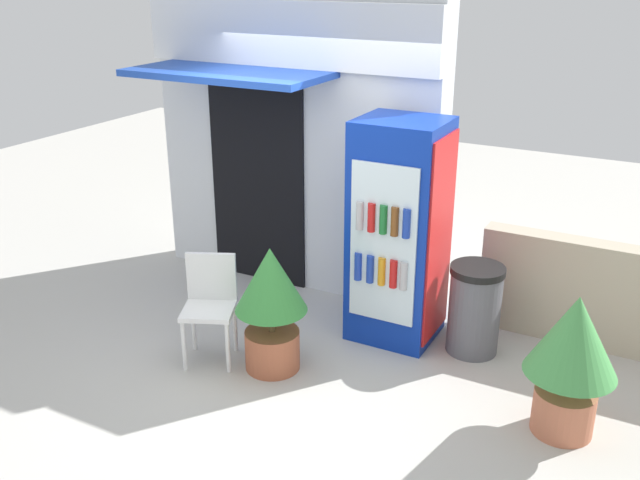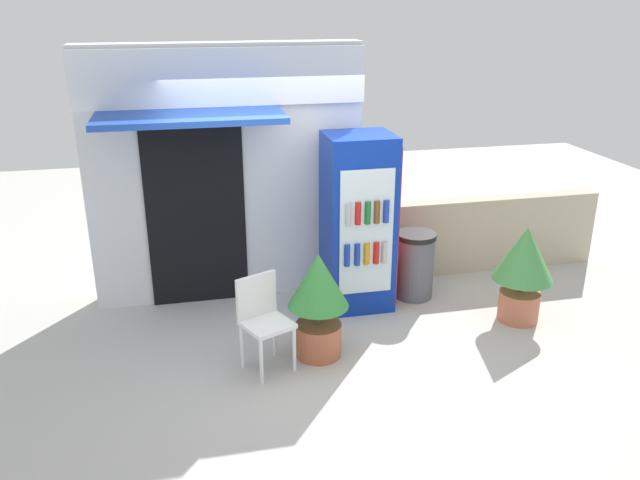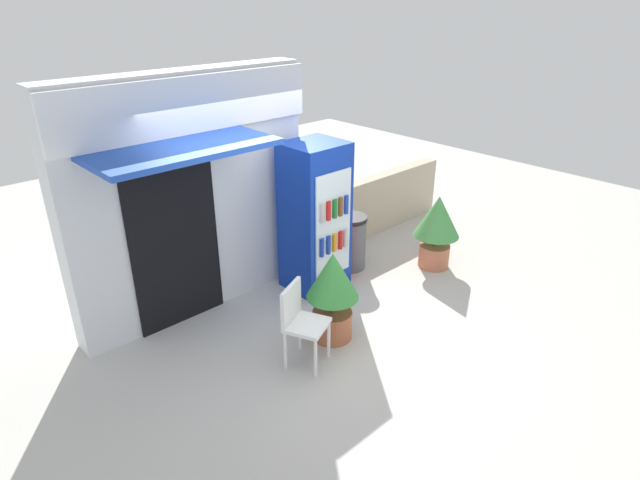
# 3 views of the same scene
# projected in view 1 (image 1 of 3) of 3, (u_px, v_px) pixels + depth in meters

# --- Properties ---
(ground) EXTENTS (16.00, 16.00, 0.00)m
(ground) POSITION_uv_depth(u_px,v_px,m) (279.00, 351.00, 6.10)
(ground) COLOR beige
(storefront_building) EXTENTS (3.01, 1.21, 2.84)m
(storefront_building) POSITION_uv_depth(u_px,v_px,m) (293.00, 141.00, 6.95)
(storefront_building) COLOR silver
(storefront_building) RESTS_ON ground
(drink_cooler) EXTENTS (0.74, 0.71, 1.95)m
(drink_cooler) POSITION_uv_depth(u_px,v_px,m) (399.00, 232.00, 6.04)
(drink_cooler) COLOR #0C2D9E
(drink_cooler) RESTS_ON ground
(plastic_chair) EXTENTS (0.54, 0.53, 0.90)m
(plastic_chair) POSITION_uv_depth(u_px,v_px,m) (210.00, 299.00, 5.84)
(plastic_chair) COLOR white
(plastic_chair) RESTS_ON ground
(potted_plant_near_shop) EXTENTS (0.58, 0.58, 1.06)m
(potted_plant_near_shop) POSITION_uv_depth(u_px,v_px,m) (271.00, 299.00, 5.64)
(potted_plant_near_shop) COLOR #AD5B3D
(potted_plant_near_shop) RESTS_ON ground
(potted_plant_curbside) EXTENTS (0.63, 0.63, 1.06)m
(potted_plant_curbside) POSITION_uv_depth(u_px,v_px,m) (572.00, 351.00, 4.84)
(potted_plant_curbside) COLOR #BC6B4C
(potted_plant_curbside) RESTS_ON ground
(trash_bin) EXTENTS (0.46, 0.46, 0.78)m
(trash_bin) POSITION_uv_depth(u_px,v_px,m) (474.00, 309.00, 5.98)
(trash_bin) COLOR #595960
(trash_bin) RESTS_ON ground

